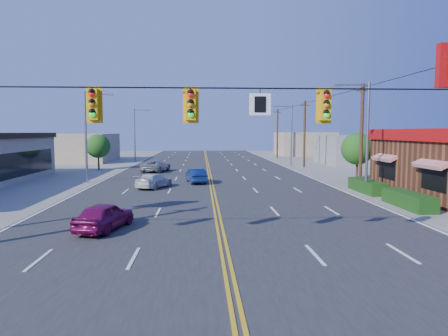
{
  "coord_description": "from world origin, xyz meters",
  "views": [
    {
      "loc": [
        -0.85,
        -13.87,
        4.5
      ],
      "look_at": [
        0.6,
        11.37,
        2.2
      ],
      "focal_mm": 32.0,
      "sensor_mm": 36.0,
      "label": 1
    }
  ],
  "objects": [
    {
      "name": "bld_west_far",
      "position": [
        -20.0,
        48.0,
        2.1
      ],
      "size": [
        11.0,
        12.0,
        4.2
      ],
      "primitive_type": "cube",
      "color": "tan",
      "rests_on": "ground"
    },
    {
      "name": "car_blue",
      "position": [
        -1.31,
        20.77,
        0.62
      ],
      "size": [
        2.02,
        3.96,
        1.24
      ],
      "primitive_type": "imported",
      "rotation": [
        0.0,
        0.0,
        3.34
      ],
      "color": "navy",
      "rests_on": "ground"
    },
    {
      "name": "utility_pole_near",
      "position": [
        12.2,
        18.0,
        4.2
      ],
      "size": [
        0.28,
        0.28,
        8.4
      ],
      "primitive_type": "cylinder",
      "color": "#47301E",
      "rests_on": "ground"
    },
    {
      "name": "ground",
      "position": [
        0.0,
        0.0,
        0.0
      ],
      "size": [
        160.0,
        160.0,
        0.0
      ],
      "primitive_type": "plane",
      "color": "gray",
      "rests_on": "ground"
    },
    {
      "name": "streetlight_se",
      "position": [
        10.79,
        14.0,
        4.51
      ],
      "size": [
        2.55,
        0.25,
        8.0
      ],
      "color": "gray",
      "rests_on": "ground"
    },
    {
      "name": "road",
      "position": [
        0.0,
        20.0,
        0.03
      ],
      "size": [
        20.0,
        120.0,
        0.06
      ],
      "primitive_type": "cube",
      "color": "#2D2D30",
      "rests_on": "ground"
    },
    {
      "name": "bld_east_far",
      "position": [
        19.0,
        62.0,
        2.2
      ],
      "size": [
        10.0,
        10.0,
        4.4
      ],
      "primitive_type": "cube",
      "color": "tan",
      "rests_on": "ground"
    },
    {
      "name": "car_silver",
      "position": [
        -5.88,
        30.76,
        0.66
      ],
      "size": [
        3.24,
        5.11,
        1.31
      ],
      "primitive_type": "imported",
      "rotation": [
        0.0,
        0.0,
        2.9
      ],
      "color": "#ADAEB3",
      "rests_on": "ground"
    },
    {
      "name": "utility_pole_far",
      "position": [
        12.2,
        54.0,
        4.2
      ],
      "size": [
        0.28,
        0.28,
        8.4
      ],
      "primitive_type": "cylinder",
      "color": "#47301E",
      "rests_on": "ground"
    },
    {
      "name": "streetlight_ne",
      "position": [
        10.79,
        38.0,
        4.51
      ],
      "size": [
        2.55,
        0.25,
        8.0
      ],
      "color": "gray",
      "rests_on": "ground"
    },
    {
      "name": "car_magenta",
      "position": [
        -5.26,
        4.24,
        0.63
      ],
      "size": [
        2.37,
        3.95,
        1.26
      ],
      "primitive_type": "imported",
      "rotation": [
        0.0,
        0.0,
        2.89
      ],
      "color": "#760D49",
      "rests_on": "ground"
    },
    {
      "name": "streetlight_nw",
      "position": [
        -10.79,
        48.0,
        4.51
      ],
      "size": [
        2.55,
        0.25,
        8.0
      ],
      "color": "gray",
      "rests_on": "ground"
    },
    {
      "name": "car_white",
      "position": [
        -4.61,
        17.83,
        0.57
      ],
      "size": [
        2.99,
        4.26,
        1.15
      ],
      "primitive_type": "imported",
      "rotation": [
        0.0,
        0.0,
        2.75
      ],
      "color": "silver",
      "rests_on": "ground"
    },
    {
      "name": "utility_pole_mid",
      "position": [
        12.2,
        36.0,
        4.2
      ],
      "size": [
        0.28,
        0.28,
        8.4
      ],
      "primitive_type": "cylinder",
      "color": "#47301E",
      "rests_on": "ground"
    },
    {
      "name": "signal_span",
      "position": [
        -0.12,
        0.0,
        4.89
      ],
      "size": [
        24.32,
        0.34,
        9.0
      ],
      "color": "#47301E",
      "rests_on": "ground"
    },
    {
      "name": "bld_east_mid",
      "position": [
        22.0,
        40.0,
        2.0
      ],
      "size": [
        12.0,
        10.0,
        4.0
      ],
      "primitive_type": "cube",
      "color": "gray",
      "rests_on": "ground"
    },
    {
      "name": "streetlight_sw",
      "position": [
        -10.79,
        22.0,
        4.51
      ],
      "size": [
        2.55,
        0.25,
        8.0
      ],
      "color": "gray",
      "rests_on": "ground"
    },
    {
      "name": "tree_west",
      "position": [
        -13.0,
        34.0,
        2.79
      ],
      "size": [
        2.8,
        2.8,
        4.2
      ],
      "color": "#47301E",
      "rests_on": "ground"
    },
    {
      "name": "tree_kfc_rear",
      "position": [
        13.5,
        22.0,
        2.93
      ],
      "size": [
        2.94,
        2.94,
        4.41
      ],
      "color": "#47301E",
      "rests_on": "ground"
    }
  ]
}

